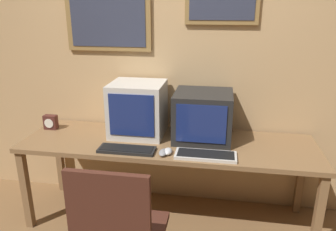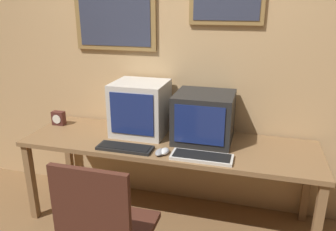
% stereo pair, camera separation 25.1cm
% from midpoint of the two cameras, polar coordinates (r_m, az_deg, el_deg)
% --- Properties ---
extents(wall_back, '(8.00, 0.08, 2.60)m').
position_cam_midpoint_polar(wall_back, '(2.78, -1.36, 9.90)').
color(wall_back, tan).
rests_on(wall_back, ground_plane).
extents(desk, '(2.30, 0.67, 0.71)m').
position_cam_midpoint_polar(desk, '(2.61, -2.76, -5.92)').
color(desk, olive).
rests_on(desk, ground_plane).
extents(monitor_left, '(0.43, 0.40, 0.43)m').
position_cam_midpoint_polar(monitor_left, '(2.69, -7.94, 1.11)').
color(monitor_left, beige).
rests_on(monitor_left, desk).
extents(monitor_right, '(0.45, 0.43, 0.38)m').
position_cam_midpoint_polar(monitor_right, '(2.58, 3.34, -0.12)').
color(monitor_right, black).
rests_on(monitor_right, desk).
extents(keyboard_main, '(0.42, 0.15, 0.03)m').
position_cam_midpoint_polar(keyboard_main, '(2.45, -10.13, -5.91)').
color(keyboard_main, black).
rests_on(keyboard_main, desk).
extents(keyboard_side, '(0.43, 0.17, 0.03)m').
position_cam_midpoint_polar(keyboard_side, '(2.33, 3.51, -6.98)').
color(keyboard_side, beige).
rests_on(keyboard_side, desk).
extents(mouse_near_keyboard, '(0.06, 0.12, 0.03)m').
position_cam_midpoint_polar(mouse_near_keyboard, '(2.36, -3.88, -6.51)').
color(mouse_near_keyboard, gray).
rests_on(mouse_near_keyboard, desk).
extents(mouse_far_corner, '(0.06, 0.10, 0.04)m').
position_cam_midpoint_polar(mouse_far_corner, '(2.37, -3.07, -6.32)').
color(mouse_far_corner, silver).
rests_on(mouse_far_corner, desk).
extents(desk_clock, '(0.11, 0.07, 0.12)m').
position_cam_midpoint_polar(desk_clock, '(3.04, -22.02, -1.13)').
color(desk_clock, '#4C231E').
rests_on(desk_clock, desk).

